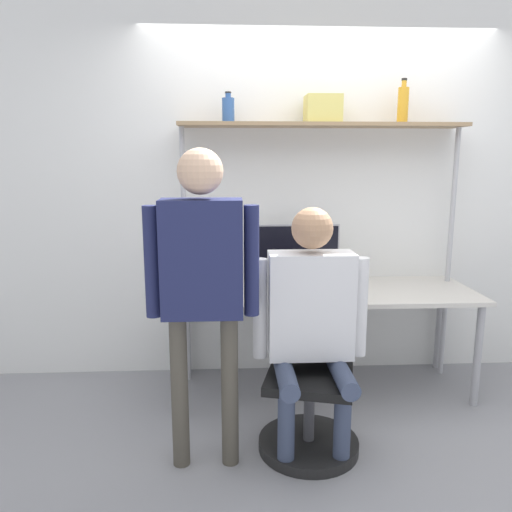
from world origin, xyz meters
TOP-DOWN VIEW (x-y plane):
  - ground_plane at (0.00, 0.00)m, footprint 12.00×12.00m
  - wall_back at (0.00, 0.77)m, footprint 8.00×0.06m
  - desk at (0.00, 0.38)m, footprint 2.05×0.72m
  - shelf_unit at (0.00, 0.58)m, footprint 1.95×0.31m
  - monitor at (-0.16, 0.58)m, footprint 0.61×0.20m
  - laptop at (-0.22, 0.30)m, footprint 0.29×0.25m
  - cell_phone at (0.00, 0.27)m, footprint 0.07×0.15m
  - office_chair at (-0.20, -0.33)m, footprint 0.56×0.56m
  - person_seated at (-0.21, -0.37)m, footprint 0.62×0.47m
  - person_standing at (-0.78, -0.46)m, footprint 0.57×0.22m
  - bottle_blue at (-0.64, 0.58)m, footprint 0.08×0.08m
  - bottle_amber at (0.55, 0.58)m, footprint 0.07×0.07m
  - storage_box at (-0.00, 0.58)m, footprint 0.24×0.21m

SIDE VIEW (x-z plane):
  - ground_plane at x=0.00m, z-range 0.00..0.00m
  - office_chair at x=-0.20m, z-range -0.18..0.73m
  - desk at x=0.00m, z-range 0.30..1.02m
  - cell_phone at x=0.00m, z-range 0.72..0.73m
  - laptop at x=-0.22m, z-range 0.67..0.92m
  - person_seated at x=-0.21m, z-range 0.12..1.48m
  - monitor at x=-0.16m, z-range 0.75..1.18m
  - person_standing at x=-0.78m, z-range 0.23..1.89m
  - wall_back at x=0.00m, z-range 0.00..2.70m
  - shelf_unit at x=0.00m, z-range 0.69..2.53m
  - bottle_blue at x=-0.64m, z-range 1.83..2.03m
  - storage_box at x=0.00m, z-range 1.84..2.02m
  - bottle_amber at x=0.55m, z-range 1.82..2.11m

